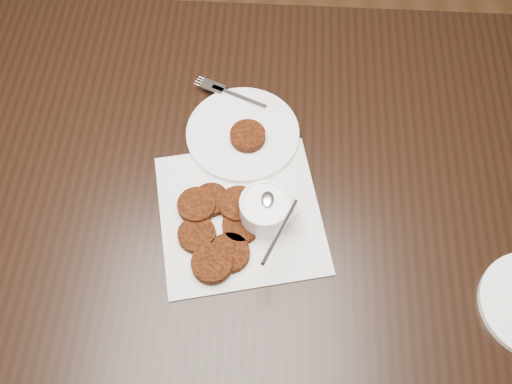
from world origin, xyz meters
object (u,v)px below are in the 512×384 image
napkin (240,214)px  sauce_ramekin (265,202)px  plate_with_patty (243,132)px  table (188,256)px

napkin → sauce_ramekin: bearing=-9.1°
napkin → plate_with_patty: bearing=92.3°
napkin → table: bearing=154.0°
sauce_ramekin → plate_with_patty: sauce_ramekin is taller
table → napkin: bearing=-26.0°
napkin → plate_with_patty: 0.17m
napkin → plate_with_patty: size_ratio=1.30×
table → plate_with_patty: 0.42m
napkin → sauce_ramekin: (0.04, -0.01, 0.06)m
table → sauce_ramekin: size_ratio=11.67×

